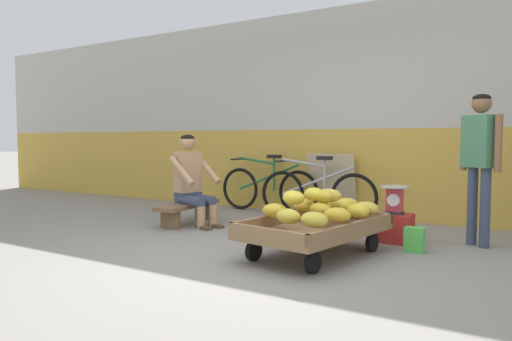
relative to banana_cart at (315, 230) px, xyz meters
The scene contains 13 objects.
ground_plane 0.71m from the banana_cart, 125.95° to the right, with size 80.00×80.00×0.00m, color gray.
back_wall 2.80m from the banana_cart, 99.02° to the left, with size 16.00×0.30×2.92m.
banana_cart is the anchor object (origin of this frame).
banana_pile 0.24m from the banana_cart, 65.63° to the left, with size 0.93×1.25×0.26m.
low_bench 2.23m from the banana_cart, 161.26° to the left, with size 0.42×1.13×0.27m.
vendor_seated 2.17m from the banana_cart, 161.12° to the left, with size 0.73×0.58×1.14m.
plastic_crate 1.09m from the banana_cart, 65.53° to the left, with size 0.36×0.28×0.30m.
weighing_scale 1.10m from the banana_cart, 65.50° to the left, with size 0.30×0.30×0.29m.
bicycle_near_left 2.77m from the banana_cart, 129.48° to the left, with size 1.66×0.48×0.86m.
bicycle_far_left 2.13m from the banana_cart, 114.28° to the left, with size 1.66×0.48×0.86m.
sign_board 2.43m from the banana_cart, 109.36° to the left, with size 0.70×0.21×0.89m.
customer_adult 1.89m from the banana_cart, 45.77° to the left, with size 0.41×0.35×1.53m.
shopping_bag 0.99m from the banana_cart, 40.97° to the left, with size 0.18×0.12×0.24m, color green.
Camera 1 is at (2.25, -3.48, 1.07)m, focal length 33.83 mm.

